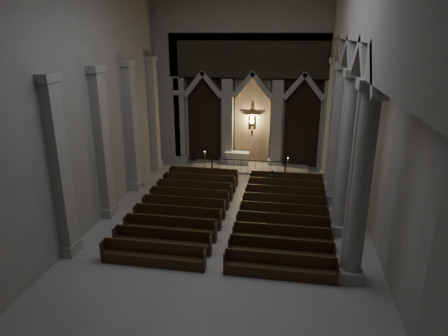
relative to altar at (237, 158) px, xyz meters
name	(u,v)px	position (x,y,z in m)	size (l,w,h in m)	color
room	(226,80)	(1.01, -11.22, 6.99)	(24.00, 24.10, 12.00)	#9A9792
sanctuary_wall	(253,76)	(1.01, 0.31, 6.01)	(14.00, 0.77, 12.00)	#9B9891
right_arcade	(356,74)	(6.51, -9.89, 7.22)	(1.00, 24.00, 12.00)	#9B9891
left_pilasters	(119,137)	(-5.74, -7.72, 3.30)	(0.60, 13.00, 8.03)	#9B9891
sanctuary_step	(250,168)	(1.01, -0.62, -0.53)	(8.50, 2.60, 0.15)	#9B9891
altar	(237,158)	(0.00, 0.00, 0.00)	(1.78, 0.71, 0.91)	#B8B1A1
altar_rail	(248,164)	(1.01, -1.68, 0.08)	(5.29, 0.09, 1.04)	black
candle_stand_left	(205,166)	(-2.12, -1.68, -0.20)	(0.25, 0.25, 1.50)	#A58C32
candle_stand_right	(287,172)	(3.76, -1.96, -0.22)	(0.24, 0.24, 1.41)	#A58C32
pews	(233,213)	(1.01, -9.07, -0.27)	(10.00, 10.51, 1.03)	black
worshipper	(272,179)	(2.86, -4.22, 0.00)	(0.44, 0.29, 1.21)	black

